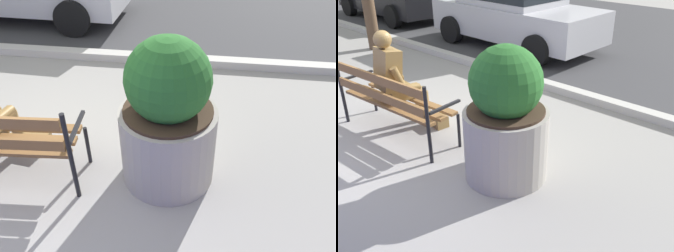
# 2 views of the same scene
# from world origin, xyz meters

# --- Properties ---
(curb_stone) EXTENTS (60.00, 0.20, 0.12)m
(curb_stone) POSITION_xyz_m (0.00, 2.90, 0.06)
(curb_stone) COLOR #B2AFA8
(curb_stone) RESTS_ON ground
(concrete_planter) EXTENTS (0.91, 0.91, 1.47)m
(concrete_planter) POSITION_xyz_m (1.81, 0.48, 0.67)
(concrete_planter) COLOR gray
(concrete_planter) RESTS_ON ground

